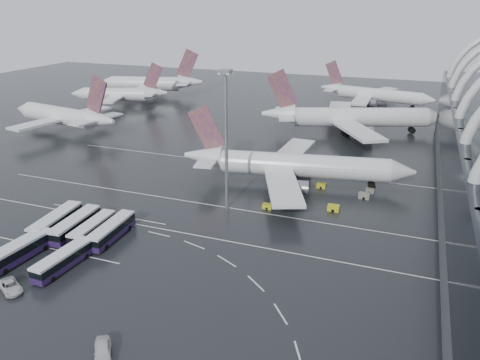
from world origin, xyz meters
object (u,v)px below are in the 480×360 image
(bus_row_far_a, at_px, (18,251))
(airliner_gate_c, at_px, (373,95))
(jet_remote_west, at_px, (65,117))
(van_curve_a, at_px, (10,286))
(airliner_gate_b, at_px, (351,118))
(gse_cart_belly_c, at_px, (267,206))
(gse_cart_belly_a, at_px, (333,208))
(gse_cart_belly_e, at_px, (321,186))
(van_curve_b, at_px, (103,351))
(gse_cart_belly_b, at_px, (370,191))
(bus_row_near_b, at_px, (75,225))
(bus_row_far_c, at_px, (63,260))
(gse_cart_belly_d, at_px, (364,196))
(bus_row_near_c, at_px, (93,229))
(jet_remote_far, at_px, (152,84))
(floodlight_mast, at_px, (226,125))
(airliner_main, at_px, (292,166))
(bus_row_near_d, at_px, (112,230))
(bus_row_near_a, at_px, (56,222))
(jet_remote_mid, at_px, (121,94))

(bus_row_far_a, bearing_deg, airliner_gate_c, -12.52)
(jet_remote_west, relative_size, van_curve_a, 8.69)
(airliner_gate_b, distance_m, gse_cart_belly_c, 69.01)
(gse_cart_belly_a, distance_m, gse_cart_belly_e, 13.09)
(van_curve_b, xyz_separation_m, gse_cart_belly_b, (25.22, 67.19, -0.36))
(bus_row_near_b, xyz_separation_m, gse_cart_belly_a, (44.50, 27.95, -1.11))
(bus_row_far_c, distance_m, gse_cart_belly_d, 64.67)
(bus_row_far_c, bearing_deg, gse_cart_belly_c, -31.98)
(bus_row_near_c, bearing_deg, jet_remote_far, 23.25)
(floodlight_mast, bearing_deg, airliner_gate_c, 81.73)
(jet_remote_west, xyz_separation_m, bus_row_far_a, (49.91, -71.30, -3.57))
(airliner_main, height_order, bus_row_near_d, airliner_main)
(van_curve_a, relative_size, floodlight_mast, 0.19)
(jet_remote_far, bearing_deg, bus_row_near_b, 99.30)
(airliner_gate_b, relative_size, bus_row_near_c, 4.90)
(bus_row_near_a, relative_size, bus_row_near_b, 1.05)
(bus_row_near_c, distance_m, gse_cart_belly_b, 62.09)
(bus_row_far_a, height_order, van_curve_b, bus_row_far_a)
(bus_row_far_a, bearing_deg, gse_cart_belly_e, -35.94)
(bus_row_near_c, relative_size, gse_cart_belly_a, 4.98)
(airliner_gate_b, bearing_deg, van_curve_a, -127.33)
(bus_row_far_c, bearing_deg, bus_row_far_a, 97.08)
(bus_row_near_a, xyz_separation_m, gse_cart_belly_b, (54.84, 41.41, -1.33))
(gse_cart_belly_b, bearing_deg, floodlight_mast, -144.38)
(jet_remote_mid, distance_m, bus_row_near_b, 119.65)
(jet_remote_west, height_order, floodlight_mast, floodlight_mast)
(bus_row_far_a, bearing_deg, bus_row_far_c, -82.86)
(jet_remote_mid, relative_size, bus_row_near_d, 3.22)
(airliner_gate_c, bearing_deg, airliner_main, -82.31)
(jet_remote_far, height_order, bus_row_near_b, jet_remote_far)
(bus_row_near_d, relative_size, gse_cart_belly_e, 6.03)
(van_curve_a, xyz_separation_m, gse_cart_belly_c, (27.71, 43.26, -0.21))
(bus_row_near_a, distance_m, bus_row_near_d, 12.12)
(jet_remote_far, height_order, bus_row_far_c, jet_remote_far)
(gse_cart_belly_a, bearing_deg, airliner_gate_b, 95.60)
(van_curve_a, xyz_separation_m, gse_cart_belly_a, (41.19, 47.23, -0.09))
(jet_remote_far, distance_m, gse_cart_belly_b, 139.49)
(bus_row_near_c, height_order, bus_row_far_c, bus_row_far_c)
(bus_row_near_d, distance_m, gse_cart_belly_c, 32.94)
(airliner_gate_b, distance_m, jet_remote_mid, 98.71)
(airliner_gate_b, xyz_separation_m, airliner_gate_c, (2.25, 50.07, -0.95))
(gse_cart_belly_b, bearing_deg, airliner_main, -177.06)
(jet_remote_mid, xyz_separation_m, gse_cart_belly_c, (90.92, -79.55, -4.14))
(bus_row_near_d, bearing_deg, bus_row_near_c, 94.66)
(bus_row_near_d, distance_m, gse_cart_belly_a, 45.75)
(airliner_gate_c, height_order, gse_cart_belly_b, airliner_gate_c)
(jet_remote_mid, relative_size, gse_cart_belly_a, 16.82)
(airliner_gate_c, bearing_deg, gse_cart_belly_b, -71.87)
(gse_cart_belly_b, xyz_separation_m, gse_cart_belly_c, (-19.58, -17.04, 0.03))
(gse_cart_belly_a, bearing_deg, gse_cart_belly_e, 112.90)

